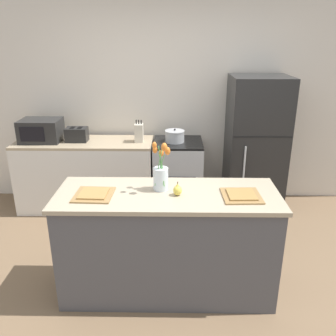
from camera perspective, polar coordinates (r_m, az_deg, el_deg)
name	(u,v)px	position (r m, az deg, el deg)	size (l,w,h in m)	color
ground_plane	(168,287)	(3.35, -0.07, -18.60)	(10.00, 10.00, 0.00)	brown
back_wall	(170,98)	(4.66, 0.36, 11.15)	(5.20, 0.08, 2.70)	silver
kitchen_island	(168,243)	(3.08, -0.08, -11.88)	(1.80, 0.66, 0.93)	#4C4C51
back_counter	(87,175)	(4.65, -12.89, -1.03)	(1.68, 0.60, 0.89)	silver
stove_range	(178,175)	(4.52, 1.55, -1.15)	(0.60, 0.61, 0.89)	#B2B5B7
refrigerator	(255,146)	(4.50, 13.81, 3.48)	(0.68, 0.67, 1.67)	black
flower_vase	(161,174)	(2.87, -1.16, -1.01)	(0.14, 0.15, 0.42)	silver
pear_figurine	(178,190)	(2.80, 1.55, -3.53)	(0.07, 0.07, 0.11)	#E5CC4C
plate_setting_left	(94,194)	(2.87, -11.83, -4.15)	(0.31, 0.31, 0.02)	olive
plate_setting_right	(241,195)	(2.85, 11.70, -4.31)	(0.31, 0.31, 0.02)	olive
toaster	(77,134)	(4.50, -14.43, 5.23)	(0.28, 0.18, 0.17)	black
cooking_pot	(175,136)	(4.34, 1.08, 5.13)	(0.24, 0.24, 0.17)	#B2B5B7
microwave	(41,130)	(4.63, -19.69, 5.70)	(0.48, 0.37, 0.27)	black
knife_block	(139,133)	(4.36, -4.67, 5.66)	(0.10, 0.14, 0.27)	beige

